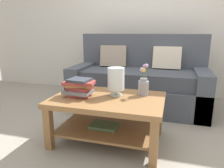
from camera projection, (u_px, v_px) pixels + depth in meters
ground_plane at (123, 129)px, 2.48m from camera, size 10.00×10.00×0.00m
back_wall at (146, 16)px, 3.69m from camera, size 6.40×0.12×2.70m
couch at (139, 82)px, 3.17m from camera, size 1.92×0.90×1.06m
coffee_table at (108, 110)px, 2.13m from camera, size 1.09×0.73×0.47m
book_stack_main at (79, 87)px, 2.12m from camera, size 0.32×0.23×0.18m
glass_hurricane_vase at (116, 80)px, 2.12m from camera, size 0.17×0.17×0.29m
flower_pitcher at (143, 85)px, 2.15m from camera, size 0.11×0.11×0.33m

